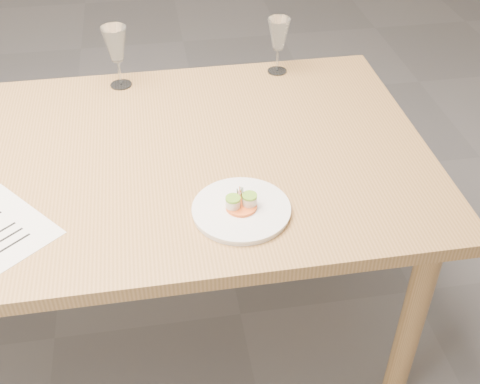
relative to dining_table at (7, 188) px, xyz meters
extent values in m
plane|color=slate|center=(0.00, 0.00, -0.68)|extent=(7.00, 7.00, 0.00)
cube|color=#B2854D|center=(0.00, 0.00, 0.05)|extent=(2.40, 1.00, 0.04)
cylinder|color=#B2854D|center=(1.10, -0.40, -0.33)|extent=(0.07, 0.07, 0.71)
cylinder|color=#B2854D|center=(1.10, 0.40, -0.33)|extent=(0.07, 0.07, 0.71)
cylinder|color=white|center=(0.62, -0.29, 0.07)|extent=(0.24, 0.24, 0.01)
cylinder|color=white|center=(0.62, -0.29, 0.08)|extent=(0.25, 0.25, 0.01)
cylinder|color=orange|center=(0.62, -0.29, 0.09)|extent=(0.08, 0.08, 0.01)
cylinder|color=beige|center=(0.60, -0.29, 0.10)|extent=(0.04, 0.04, 0.02)
cylinder|color=beige|center=(0.64, -0.29, 0.10)|extent=(0.04, 0.04, 0.02)
cylinder|color=#84BC34|center=(0.60, -0.29, 0.12)|extent=(0.04, 0.04, 0.01)
cylinder|color=#84BC34|center=(0.64, -0.29, 0.12)|extent=(0.04, 0.04, 0.01)
cylinder|color=tan|center=(0.67, -0.33, 0.08)|extent=(0.04, 0.04, 0.00)
cube|color=black|center=(0.05, -0.33, 0.07)|extent=(0.11, 0.10, 0.00)
cylinder|color=white|center=(0.33, 0.42, 0.07)|extent=(0.07, 0.07, 0.00)
cylinder|color=white|center=(0.33, 0.42, 0.12)|extent=(0.01, 0.01, 0.09)
cone|color=white|center=(0.33, 0.42, 0.22)|extent=(0.08, 0.08, 0.11)
cylinder|color=white|center=(0.87, 0.43, 0.07)|extent=(0.07, 0.07, 0.00)
cylinder|color=white|center=(0.87, 0.43, 0.11)|extent=(0.01, 0.01, 0.08)
cone|color=white|center=(0.87, 0.43, 0.21)|extent=(0.08, 0.08, 0.11)
camera|label=1|loc=(0.43, -1.41, 1.06)|focal=45.00mm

